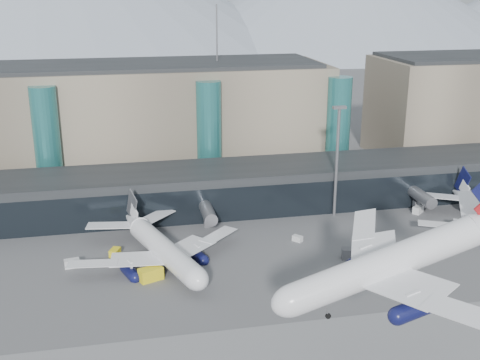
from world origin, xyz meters
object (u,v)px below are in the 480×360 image
lightmast_mid (337,155)px  veh_b (115,252)px  hero_jet (408,250)px  veh_g (297,238)px  veh_a (72,263)px  veh_c (352,254)px  jet_parked_mid (157,238)px  veh_d (418,209)px  veh_h (151,274)px

lightmast_mid → veh_b: 53.19m
hero_jet → veh_b: 64.24m
lightmast_mid → veh_g: size_ratio=12.44×
hero_jet → veh_b: (-35.67, 49.74, -19.50)m
hero_jet → veh_a: size_ratio=12.44×
veh_c → veh_a: bearing=-171.1°
jet_parked_mid → veh_b: bearing=48.4°
veh_d → veh_g: size_ratio=1.47×
lightmast_mid → veh_g: 22.57m
veh_a → veh_b: 8.68m
veh_a → veh_h: size_ratio=0.66×
veh_a → veh_d: veh_d is taller
jet_parked_mid → veh_b: size_ratio=14.33×
veh_a → veh_h: veh_h is taller
veh_g → jet_parked_mid: bearing=-124.3°
veh_c → veh_d: veh_c is taller
veh_d → veh_h: size_ratio=0.71×
veh_h → jet_parked_mid: bearing=55.8°
hero_jet → veh_g: bearing=87.5°
hero_jet → veh_a: (-43.67, 46.36, -19.46)m
jet_parked_mid → veh_d: size_ratio=12.31×
hero_jet → jet_parked_mid: hero_jet is taller
veh_c → veh_h: bearing=-161.9°
veh_d → veh_h: bearing=158.3°
lightmast_mid → veh_h: bearing=-151.4°
hero_jet → veh_a: bearing=132.6°
veh_d → veh_g: bearing=156.8°
hero_jet → veh_c: bearing=75.7°
jet_parked_mid → veh_h: 9.10m
lightmast_mid → veh_h: lightmast_mid is taller
veh_a → veh_d: bearing=-0.3°
veh_b → veh_a: bearing=134.8°
lightmast_mid → hero_jet: bearing=-103.0°
lightmast_mid → veh_b: (-49.94, -12.19, -13.67)m
veh_b → veh_g: size_ratio=1.26×
veh_d → veh_h: veh_h is taller
jet_parked_mid → veh_a: jet_parked_mid is taller
lightmast_mid → hero_jet: 63.81m
veh_a → veh_c: size_ratio=0.73×
veh_c → veh_g: size_ratio=1.87×
lightmast_mid → veh_d: lightmast_mid is taller
hero_jet → veh_d: size_ratio=11.48×
jet_parked_mid → veh_b: (-8.11, 3.39, -3.77)m
veh_g → veh_b: bearing=-130.8°
lightmast_mid → veh_c: bearing=-101.8°
veh_a → hero_jet: bearing=-56.4°
veh_h → veh_c: bearing=-20.2°
veh_a → veh_b: (8.00, 3.38, -0.04)m
hero_jet → lightmast_mid: bearing=76.3°
jet_parked_mid → veh_g: 29.58m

